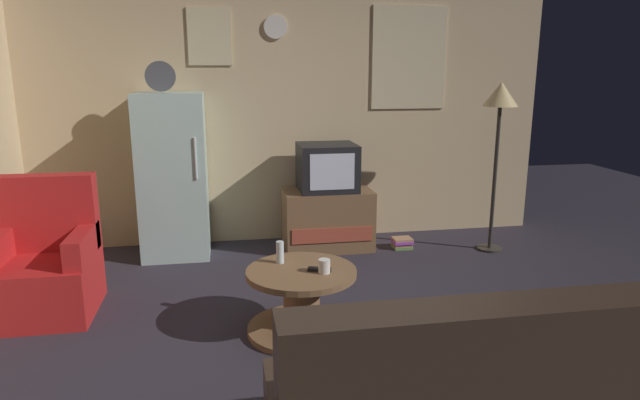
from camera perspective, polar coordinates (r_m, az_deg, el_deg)
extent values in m
plane|color=#2D2833|center=(3.52, 2.12, -15.42)|extent=(12.00, 12.00, 0.00)
cube|color=#D1B284|center=(5.52, -3.15, 9.15)|extent=(5.20, 0.10, 2.58)
cube|color=beige|center=(5.71, 9.25, 14.37)|extent=(0.76, 0.02, 1.00)
cube|color=beige|center=(5.41, -11.42, 16.31)|extent=(0.40, 0.02, 0.52)
cylinder|color=silver|center=(5.44, -4.66, 17.50)|extent=(0.22, 0.03, 0.22)
cube|color=silver|center=(5.21, -14.98, 2.47)|extent=(0.60, 0.60, 1.50)
cylinder|color=silver|center=(4.86, -12.82, 4.23)|extent=(0.02, 0.02, 0.36)
cylinder|color=#4C4C51|center=(5.05, -16.25, 12.23)|extent=(0.26, 0.04, 0.26)
cube|color=brown|center=(5.32, 0.76, -1.96)|extent=(0.84, 0.52, 0.58)
cube|color=#AD4733|center=(5.09, 1.31, -3.68)|extent=(0.76, 0.01, 0.14)
cube|color=black|center=(5.21, 0.74, 3.44)|extent=(0.54, 0.50, 0.44)
cube|color=silver|center=(4.96, 1.29, 2.94)|extent=(0.41, 0.01, 0.33)
cylinder|color=#332D28|center=(5.58, 17.19, -4.80)|extent=(0.24, 0.24, 0.02)
cylinder|color=#332D28|center=(5.42, 17.69, 2.15)|extent=(0.04, 0.04, 1.40)
cone|color=#F2D18C|center=(5.33, 18.29, 10.40)|extent=(0.32, 0.32, 0.22)
cylinder|color=brown|center=(3.74, -1.91, -13.21)|extent=(0.72, 0.72, 0.04)
cylinder|color=brown|center=(3.66, -1.93, -10.44)|extent=(0.24, 0.24, 0.40)
cylinder|color=brown|center=(3.58, -1.96, -7.54)|extent=(0.72, 0.72, 0.04)
cylinder|color=silver|center=(3.68, -4.18, -5.43)|extent=(0.05, 0.05, 0.15)
cylinder|color=silver|center=(3.51, 0.44, -6.89)|extent=(0.08, 0.08, 0.09)
cube|color=black|center=(3.54, -0.06, -7.24)|extent=(0.16, 0.09, 0.02)
cube|color=red|center=(4.37, -26.72, -8.13)|extent=(0.68, 0.68, 0.40)
cube|color=red|center=(4.47, -26.44, -1.18)|extent=(0.68, 0.16, 0.56)
cube|color=red|center=(4.20, -23.48, -4.30)|extent=(0.12, 0.60, 0.20)
cube|color=#38281E|center=(2.14, 19.71, -16.35)|extent=(1.70, 0.20, 0.52)
cube|color=#6B904C|center=(5.43, 8.51, -4.82)|extent=(0.18, 0.16, 0.03)
cube|color=#A06D5C|center=(5.42, 8.52, -4.55)|extent=(0.17, 0.14, 0.03)
cube|color=#AD46C8|center=(5.41, 8.53, -4.27)|extent=(0.18, 0.16, 0.03)
cube|color=tan|center=(5.40, 8.54, -4.03)|extent=(0.18, 0.15, 0.02)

